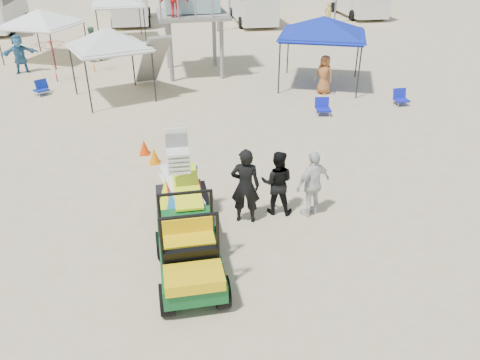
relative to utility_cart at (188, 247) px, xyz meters
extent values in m
plane|color=beige|center=(0.84, -1.24, -0.85)|extent=(140.00, 140.00, 0.00)
cube|color=#0C5221|center=(0.02, 0.03, -0.32)|extent=(1.24, 2.42, 0.42)
cube|color=yellow|center=(0.02, 0.03, -0.06)|extent=(1.11, 0.69, 0.23)
cylinder|color=black|center=(-0.51, -0.83, -0.54)|extent=(0.28, 0.62, 0.61)
cube|color=black|center=(0.02, 2.33, -0.38)|extent=(1.33, 1.92, 0.12)
cylinder|color=black|center=(-0.53, 2.33, -0.60)|extent=(0.21, 0.50, 0.50)
imported|color=black|center=(1.52, 2.03, 0.12)|extent=(0.80, 0.62, 1.94)
imported|color=black|center=(2.37, 2.28, 0.00)|extent=(0.98, 0.86, 1.70)
imported|color=silver|center=(3.22, 2.03, 0.03)|extent=(1.11, 0.82, 1.75)
cylinder|color=gray|center=(0.19, 14.36, 0.51)|extent=(0.19, 0.19, 2.71)
cube|color=gray|center=(1.39, 15.55, 1.95)|extent=(3.34, 3.34, 0.17)
cylinder|color=black|center=(5.22, 11.00, 0.30)|extent=(0.06, 0.06, 2.29)
pyramid|color=#0F23AB|center=(6.89, 12.67, 2.19)|extent=(4.52, 4.52, 0.80)
cube|color=#0F23AB|center=(6.89, 12.67, 1.39)|extent=(4.52, 4.52, 0.18)
cylinder|color=black|center=(-3.60, 10.92, 0.24)|extent=(0.06, 0.06, 2.18)
pyramid|color=silver|center=(-2.28, 12.25, 2.08)|extent=(3.60, 3.60, 0.80)
cube|color=silver|center=(-2.28, 12.25, 1.28)|extent=(3.60, 3.60, 0.18)
cylinder|color=black|center=(-7.93, 17.93, 0.11)|extent=(0.06, 0.06, 1.91)
pyramid|color=white|center=(-6.36, 19.49, 1.81)|extent=(4.35, 4.35, 0.80)
cube|color=white|center=(-6.36, 19.49, 1.01)|extent=(4.35, 4.35, 0.18)
cylinder|color=black|center=(-4.02, 22.80, 0.25)|extent=(0.06, 0.06, 2.19)
cube|color=silver|center=(-2.62, 24.20, 1.29)|extent=(3.30, 3.30, 0.18)
imported|color=red|center=(-5.16, 15.11, 0.13)|extent=(2.62, 2.65, 1.96)
imported|color=orange|center=(-3.57, 16.58, 0.10)|extent=(2.40, 2.44, 1.89)
cone|color=orange|center=(-0.68, 5.65, -0.60)|extent=(0.34, 0.34, 0.50)
cone|color=#F33E07|center=(-0.99, 6.36, -0.60)|extent=(0.34, 0.34, 0.50)
cube|color=#0D2293|center=(-5.46, 13.19, -0.63)|extent=(0.73, 0.73, 0.06)
cube|color=#0D2293|center=(-5.46, 13.43, -0.43)|extent=(0.53, 0.48, 0.44)
cylinder|color=#B2B2B7|center=(-5.68, 12.99, -0.75)|extent=(0.03, 0.03, 0.20)
cube|color=#1019B1|center=(5.81, 8.80, -0.63)|extent=(0.61, 0.58, 0.06)
cube|color=#1019B1|center=(5.81, 9.04, -0.43)|extent=(0.56, 0.26, 0.44)
cylinder|color=#B2B2B7|center=(5.59, 8.60, -0.75)|extent=(0.03, 0.03, 0.20)
cube|color=#111CB8|center=(9.32, 9.35, -0.63)|extent=(0.55, 0.51, 0.06)
cube|color=#111CB8|center=(9.32, 9.59, -0.43)|extent=(0.54, 0.19, 0.44)
cylinder|color=#B2B2B7|center=(9.10, 9.15, -0.75)|extent=(0.03, 0.03, 0.20)
cylinder|color=black|center=(-3.41, 28.18, -0.45)|extent=(0.25, 0.80, 0.80)
cylinder|color=black|center=(5.59, 26.52, -0.45)|extent=(0.25, 0.80, 0.80)
cylinder|color=black|center=(14.59, 28.14, -0.45)|extent=(0.25, 0.80, 0.80)
imported|color=#477657|center=(-3.82, 18.77, 0.06)|extent=(1.12, 1.07, 1.82)
imported|color=#A35F2E|center=(6.66, 11.39, -0.02)|extent=(0.94, 0.95, 1.66)
imported|color=#D7BE50|center=(11.90, 26.17, 0.01)|extent=(0.66, 0.46, 1.72)
imported|color=teal|center=(-7.09, 17.03, 0.08)|extent=(1.81, 1.12, 1.86)
camera|label=1|loc=(-0.24, -7.61, 5.62)|focal=35.00mm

